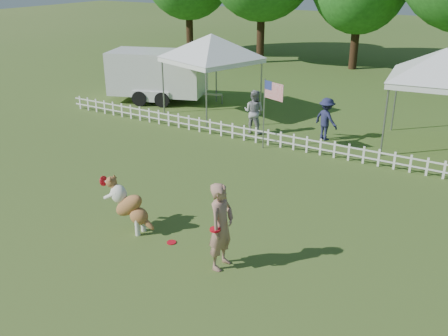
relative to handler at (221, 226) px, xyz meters
name	(u,v)px	position (x,y,z in m)	size (l,w,h in m)	color
ground	(186,238)	(-1.35, 0.59, -0.99)	(120.00, 120.00, 0.00)	#30531A
picket_fence	(300,143)	(-1.35, 7.59, -0.69)	(22.00, 0.08, 0.60)	white
handler	(221,226)	(0.00, 0.00, 0.00)	(0.72, 0.47, 1.98)	#A67764
dog	(130,206)	(-2.74, 0.20, -0.31)	(1.32, 0.44, 1.37)	brown
frisbee_on_turf	(172,242)	(-1.53, 0.22, -0.98)	(0.22, 0.22, 0.02)	red
canopy_tent_left	(212,76)	(-6.52, 9.98, 0.70)	(3.27, 3.27, 3.38)	white
canopy_tent_right	(438,101)	(2.55, 10.36, 0.75)	(3.36, 3.36, 3.47)	white
cargo_trailer	(158,76)	(-9.97, 10.64, 0.22)	(5.48, 2.41, 2.41)	white
flag_pole	(264,114)	(-2.63, 7.24, 0.27)	(0.97, 0.10, 2.52)	gray
spectator_a	(254,112)	(-3.73, 8.60, -0.14)	(0.83, 0.65, 1.71)	#9C9AA0
spectator_b	(326,119)	(-1.05, 9.27, -0.19)	(1.03, 0.59, 1.60)	#22254A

